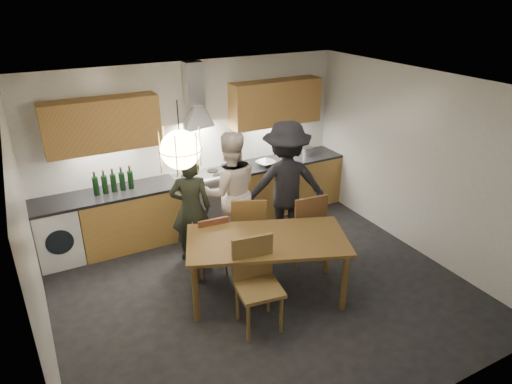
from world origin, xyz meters
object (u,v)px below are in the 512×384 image
chair_front (256,277)px  person_right (286,184)px  person_left (191,209)px  person_mid (230,192)px  stock_pot (307,151)px  wine_bottles (113,180)px  mixing_bowl (266,163)px  dining_table (267,245)px  chair_back_left (212,242)px

chair_front → person_right: (1.25, 1.42, 0.33)m
person_left → person_mid: 0.62m
stock_pot → wine_bottles: wine_bottles is taller
person_mid → person_right: (0.79, -0.24, 0.05)m
person_right → mixing_bowl: size_ratio=6.25×
person_left → wine_bottles: person_left is taller
mixing_bowl → person_mid: bearing=-144.8°
person_mid → mixing_bowl: person_mid is taller
chair_front → person_right: size_ratio=0.56×
person_left → person_mid: person_mid is taller
dining_table → person_right: bearing=70.7°
chair_front → person_mid: size_ratio=0.59×
person_left → stock_pot: bearing=-142.8°
person_left → person_right: person_right is taller
person_left → person_right: bearing=-169.8°
chair_front → stock_pot: size_ratio=5.53×
person_left → mixing_bowl: (1.57, 0.70, 0.16)m
person_mid → person_right: 0.82m
chair_back_left → chair_front: 1.11m
chair_front → person_left: 1.65m
mixing_bowl → stock_pot: 0.88m
dining_table → stock_pot: stock_pot is taller
person_left → person_right: 1.43m
chair_back_left → chair_front: chair_front is taller
chair_back_left → wine_bottles: bearing=-50.6°
person_mid → dining_table: bearing=96.1°
person_left → person_mid: bearing=-158.9°
stock_pot → mixing_bowl: bearing=-173.2°
person_mid → wine_bottles: size_ratio=3.14×
chair_back_left → person_mid: person_mid is taller
stock_pot → wine_bottles: 3.30m
person_mid → person_right: person_right is taller
person_mid → wine_bottles: 1.67m
person_left → dining_table: bearing=130.6°
dining_table → mixing_bowl: mixing_bowl is taller
person_right → stock_pot: (1.05, 1.02, 0.02)m
person_mid → chair_front: bearing=85.5°
dining_table → stock_pot: 2.85m
stock_pot → wine_bottles: size_ratio=0.34×
mixing_bowl → chair_back_left: bearing=-140.5°
dining_table → person_right: (0.90, 1.05, 0.23)m
dining_table → mixing_bowl: (1.07, 1.96, 0.22)m
person_mid → stock_pot: person_mid is taller
person_right → stock_pot: person_right is taller
chair_back_left → wine_bottles: 1.73m
wine_bottles → dining_table: bearing=-57.0°
chair_front → stock_pot: chair_front is taller
chair_front → person_left: (-0.15, 1.64, 0.17)m
chair_back_left → chair_front: size_ratio=0.84×
chair_back_left → wine_bottles: (-0.92, 1.35, 0.56)m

